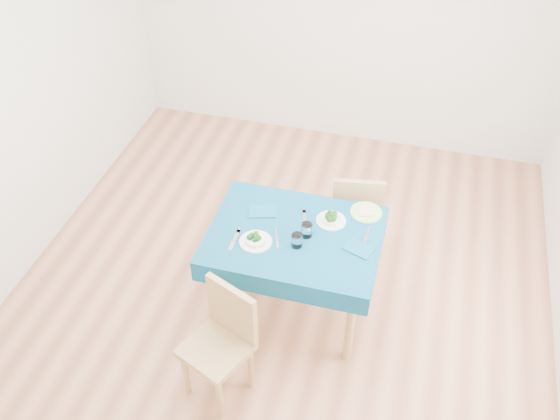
% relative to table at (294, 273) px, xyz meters
% --- Properties ---
extents(room_shell, '(4.02, 4.52, 2.73)m').
position_rel_table_xyz_m(room_shell, '(-0.13, 0.11, 0.97)').
color(room_shell, '#A16243').
rests_on(room_shell, ground).
extents(table, '(1.14, 0.87, 0.76)m').
position_rel_table_xyz_m(table, '(0.00, 0.00, 0.00)').
color(table, navy).
rests_on(table, ground).
extents(chair_near, '(0.51, 0.53, 0.94)m').
position_rel_table_xyz_m(chair_near, '(-0.30, -0.80, 0.09)').
color(chair_near, '#A9834F').
rests_on(chair_near, ground).
extents(chair_far, '(0.44, 0.47, 0.94)m').
position_rel_table_xyz_m(chair_far, '(0.31, 0.73, 0.09)').
color(chair_far, '#A9834F').
rests_on(chair_far, ground).
extents(bowl_near, '(0.22, 0.22, 0.07)m').
position_rel_table_xyz_m(bowl_near, '(-0.23, -0.15, 0.41)').
color(bowl_near, white).
rests_on(bowl_near, table).
extents(bowl_far, '(0.21, 0.21, 0.06)m').
position_rel_table_xyz_m(bowl_far, '(0.21, 0.19, 0.41)').
color(bowl_far, white).
rests_on(bowl_far, table).
extents(fork_near, '(0.03, 0.20, 0.00)m').
position_rel_table_xyz_m(fork_near, '(-0.37, -0.16, 0.38)').
color(fork_near, silver).
rests_on(fork_near, table).
extents(knife_near, '(0.08, 0.19, 0.00)m').
position_rel_table_xyz_m(knife_near, '(-0.10, -0.07, 0.38)').
color(knife_near, silver).
rests_on(knife_near, table).
extents(fork_far, '(0.08, 0.20, 0.00)m').
position_rel_table_xyz_m(fork_far, '(0.03, 0.16, 0.38)').
color(fork_far, silver).
rests_on(fork_far, table).
extents(knife_far, '(0.03, 0.22, 0.00)m').
position_rel_table_xyz_m(knife_far, '(0.47, 0.09, 0.38)').
color(knife_far, silver).
rests_on(knife_far, table).
extents(napkin_near, '(0.21, 0.17, 0.01)m').
position_rel_table_xyz_m(napkin_near, '(-0.27, 0.16, 0.38)').
color(napkin_near, '#0E5177').
rests_on(napkin_near, table).
extents(napkin_far, '(0.21, 0.18, 0.01)m').
position_rel_table_xyz_m(napkin_far, '(0.44, -0.03, 0.38)').
color(napkin_far, '#0E5177').
rests_on(napkin_far, table).
extents(tumbler_center, '(0.08, 0.08, 0.10)m').
position_rel_table_xyz_m(tumbler_center, '(0.08, 0.01, 0.43)').
color(tumbler_center, white).
rests_on(tumbler_center, table).
extents(tumbler_side, '(0.07, 0.07, 0.10)m').
position_rel_table_xyz_m(tumbler_side, '(0.04, -0.10, 0.43)').
color(tumbler_side, white).
rests_on(tumbler_side, table).
extents(side_plate, '(0.22, 0.22, 0.01)m').
position_rel_table_xyz_m(side_plate, '(0.43, 0.34, 0.38)').
color(side_plate, '#B1E56F').
rests_on(side_plate, table).
extents(bread_slice, '(0.14, 0.14, 0.02)m').
position_rel_table_xyz_m(bread_slice, '(0.43, 0.34, 0.40)').
color(bread_slice, beige).
rests_on(bread_slice, side_plate).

